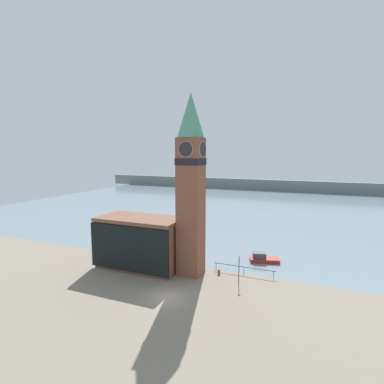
{
  "coord_description": "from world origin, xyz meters",
  "views": [
    {
      "loc": [
        15.89,
        -30.12,
        17.24
      ],
      "look_at": [
        0.79,
        5.9,
        12.14
      ],
      "focal_mm": 28.0,
      "sensor_mm": 36.0,
      "label": 1
    }
  ],
  "objects_px": {
    "boat_near": "(263,258)",
    "lamp_post": "(239,263)",
    "pier_building": "(140,242)",
    "mooring_bollard_near": "(219,272)",
    "clock_tower": "(191,181)"
  },
  "relations": [
    {
      "from": "boat_near",
      "to": "mooring_bollard_near",
      "type": "distance_m",
      "value": 9.04
    },
    {
      "from": "clock_tower",
      "to": "mooring_bollard_near",
      "type": "xyz_separation_m",
      "value": [
        3.84,
        1.21,
        -13.05
      ]
    },
    {
      "from": "clock_tower",
      "to": "lamp_post",
      "type": "bearing_deg",
      "value": -3.41
    },
    {
      "from": "boat_near",
      "to": "lamp_post",
      "type": "height_order",
      "value": "lamp_post"
    },
    {
      "from": "mooring_bollard_near",
      "to": "lamp_post",
      "type": "distance_m",
      "value": 4.35
    },
    {
      "from": "pier_building",
      "to": "lamp_post",
      "type": "xyz_separation_m",
      "value": [
        15.27,
        0.1,
        -1.13
      ]
    },
    {
      "from": "mooring_bollard_near",
      "to": "boat_near",
      "type": "bearing_deg",
      "value": 56.92
    },
    {
      "from": "pier_building",
      "to": "lamp_post",
      "type": "distance_m",
      "value": 15.31
    },
    {
      "from": "clock_tower",
      "to": "mooring_bollard_near",
      "type": "relative_size",
      "value": 33.81
    },
    {
      "from": "mooring_bollard_near",
      "to": "clock_tower",
      "type": "bearing_deg",
      "value": -162.49
    },
    {
      "from": "boat_near",
      "to": "lamp_post",
      "type": "xyz_separation_m",
      "value": [
        -1.64,
        -9.21,
        2.19
      ]
    },
    {
      "from": "pier_building",
      "to": "clock_tower",
      "type": "bearing_deg",
      "value": 3.66
    },
    {
      "from": "clock_tower",
      "to": "pier_building",
      "type": "xyz_separation_m",
      "value": [
        -8.14,
        -0.52,
        -9.61
      ]
    },
    {
      "from": "pier_building",
      "to": "boat_near",
      "type": "xyz_separation_m",
      "value": [
        16.91,
        9.31,
        -3.31
      ]
    },
    {
      "from": "pier_building",
      "to": "boat_near",
      "type": "distance_m",
      "value": 19.58
    }
  ]
}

